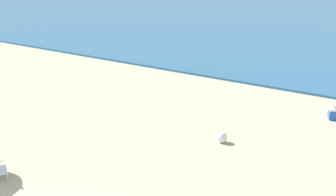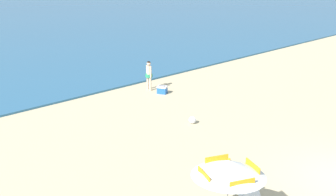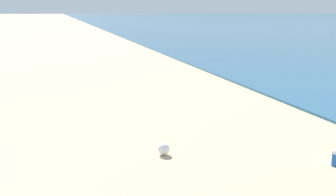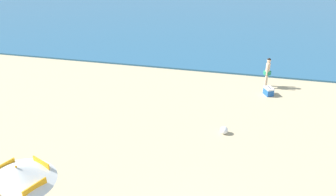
% 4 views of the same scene
% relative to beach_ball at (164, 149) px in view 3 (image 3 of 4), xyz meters
% --- Properties ---
extents(beach_ball, '(0.32, 0.32, 0.32)m').
position_rel_beach_ball_xyz_m(beach_ball, '(0.00, 0.00, 0.00)').
color(beach_ball, white).
rests_on(beach_ball, ground).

